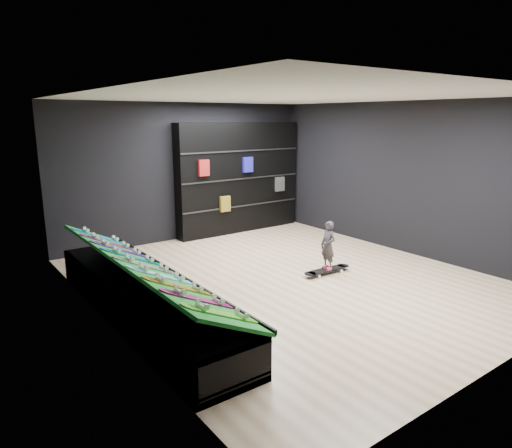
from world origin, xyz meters
TOP-DOWN VIEW (x-y plane):
  - floor at (0.00, 0.00)m, footprint 6.00×7.00m
  - ceiling at (0.00, 0.00)m, footprint 6.00×7.00m
  - wall_back at (0.00, 3.50)m, footprint 6.00×0.02m
  - wall_front at (0.00, -3.50)m, footprint 6.00×0.02m
  - wall_left at (-3.00, 0.00)m, footprint 0.02×7.00m
  - wall_right at (3.00, 0.00)m, footprint 0.02×7.00m
  - display_rack at (-2.55, 0.00)m, footprint 0.90×4.50m
  - turf_ramp at (-2.50, 0.00)m, footprint 0.92×4.50m
  - back_shelving at (1.29, 3.32)m, footprint 3.22×0.38m
  - floor_skateboard at (0.76, -0.20)m, footprint 0.99×0.26m
  - child at (0.76, -0.20)m, footprint 0.15×0.20m
  - display_board_0 at (-2.49, -1.90)m, footprint 0.93×0.22m
  - display_board_1 at (-2.49, -1.42)m, footprint 0.93×0.22m
  - display_board_2 at (-2.49, -0.95)m, footprint 0.93×0.22m
  - display_board_3 at (-2.49, -0.48)m, footprint 0.93×0.22m
  - display_board_4 at (-2.49, 0.00)m, footprint 0.93×0.22m
  - display_board_5 at (-2.49, 0.48)m, footprint 0.93×0.22m
  - display_board_6 at (-2.49, 0.95)m, footprint 0.93×0.22m
  - display_board_7 at (-2.49, 1.42)m, footprint 0.93×0.22m
  - display_board_8 at (-2.49, 1.90)m, footprint 0.93×0.22m

SIDE VIEW (x-z plane):
  - floor at x=0.00m, z-range -0.01..0.01m
  - floor_skateboard at x=0.76m, z-range 0.00..0.09m
  - display_rack at x=-2.55m, z-range 0.00..0.50m
  - child at x=0.76m, z-range 0.09..0.61m
  - turf_ramp at x=-2.50m, z-range 0.48..0.94m
  - display_board_0 at x=-2.49m, z-range 0.49..0.99m
  - display_board_1 at x=-2.49m, z-range 0.49..0.99m
  - display_board_2 at x=-2.49m, z-range 0.49..0.99m
  - display_board_3 at x=-2.49m, z-range 0.49..0.99m
  - display_board_4 at x=-2.49m, z-range 0.49..0.99m
  - display_board_5 at x=-2.49m, z-range 0.49..0.99m
  - display_board_6 at x=-2.49m, z-range 0.49..0.99m
  - display_board_7 at x=-2.49m, z-range 0.49..0.99m
  - display_board_8 at x=-2.49m, z-range 0.49..0.99m
  - back_shelving at x=1.29m, z-range 0.00..2.57m
  - wall_back at x=0.00m, z-range 0.00..3.00m
  - wall_front at x=0.00m, z-range 0.00..3.00m
  - wall_left at x=-3.00m, z-range 0.00..3.00m
  - wall_right at x=3.00m, z-range 0.00..3.00m
  - ceiling at x=0.00m, z-range 3.00..3.00m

